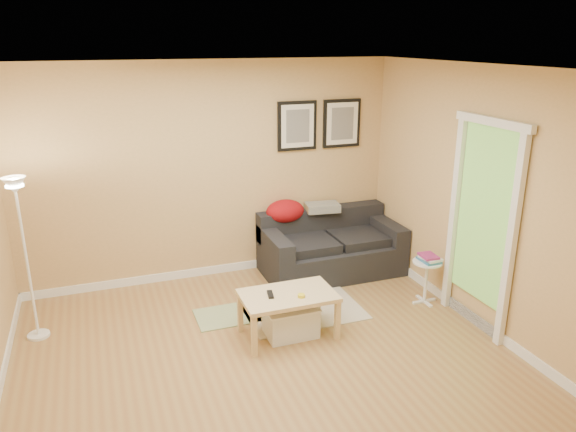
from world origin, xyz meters
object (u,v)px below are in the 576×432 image
Objects in this scene: book_stack at (429,258)px; floor_lamp at (27,264)px; coffee_table at (288,315)px; side_table at (426,282)px; sofa at (332,244)px; storage_bin at (291,320)px.

floor_lamp is at bearing -171.00° from book_stack.
coffee_table is 1.73m from book_stack.
side_table is 0.30× the size of floor_lamp.
storage_bin is (-1.01, -1.26, -0.22)m from sofa.
sofa is 3.30× the size of storage_bin.
book_stack reaches higher than storage_bin.
coffee_table is 2.54m from floor_lamp.
coffee_table is 3.75× the size of book_stack.
storage_bin is 2.11× the size of book_stack.
floor_lamp is (-4.04, 0.69, 0.24)m from book_stack.
sofa is 1.30m from book_stack.
side_table is (1.65, 0.14, 0.09)m from storage_bin.
side_table is at bearing -60.14° from sofa.
sofa is 1.04× the size of floor_lamp.
floor_lamp is at bearing 171.10° from coffee_table.
sofa is at bearing 119.86° from side_table.
sofa is 6.96× the size of book_stack.
floor_lamp reaches higher than storage_bin.
side_table is 2.02× the size of book_stack.
storage_bin is 1.66m from side_table.
storage_bin is 1.04× the size of side_table.
sofa is 3.44× the size of side_table.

